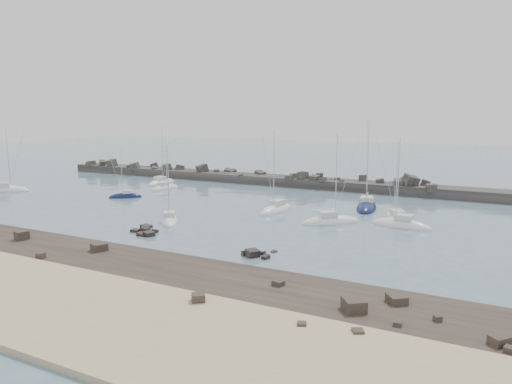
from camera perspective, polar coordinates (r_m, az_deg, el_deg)
ground at (r=71.13m, az=-5.25°, el=-3.41°), size 400.00×400.00×0.00m
sand_strip at (r=48.84m, az=-26.81°, el=-10.26°), size 140.00×14.00×1.00m
rock_shelf at (r=54.71m, az=-18.10°, el=-7.67°), size 140.00×12.00×1.80m
rock_cluster_near at (r=66.25m, az=-12.54°, el=-4.47°), size 4.71×4.78×1.23m
rock_cluster_far at (r=54.31m, az=-0.06°, el=-7.20°), size 3.42×3.92×1.36m
breakwater at (r=107.38m, az=2.55°, el=1.03°), size 115.00×7.34×5.57m
sailboat_0 at (r=108.93m, az=-26.58°, el=0.11°), size 8.27×7.03×13.43m
sailboat_1 at (r=110.42m, az=-10.77°, el=1.01°), size 2.92×8.64×13.48m
sailboat_2 at (r=93.78m, az=-14.69°, el=-0.55°), size 5.63×5.23×9.51m
sailboat_3 at (r=102.56m, az=-10.38°, el=0.41°), size 3.19×7.43×11.44m
sailboat_4 at (r=71.77m, az=-9.87°, el=-3.29°), size 6.41×7.27×11.89m
sailboat_5 at (r=78.35m, az=2.30°, el=-2.11°), size 3.54×8.85×13.73m
sailboat_6 at (r=70.69m, az=8.50°, el=-3.44°), size 8.13×7.72×13.62m
sailboat_7 at (r=82.23m, az=12.51°, el=-1.78°), size 4.98×10.22×15.54m
sailboat_8 at (r=70.63m, az=16.25°, el=-3.71°), size 8.50×3.60×13.16m
sailboat_9 at (r=74.43m, az=15.73°, el=-3.05°), size 5.94×8.06×12.55m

